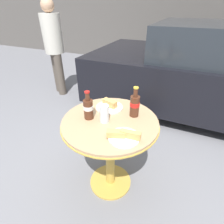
{
  "coord_description": "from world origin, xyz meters",
  "views": [
    {
      "loc": [
        0.45,
        -0.98,
        1.46
      ],
      "look_at": [
        0.0,
        0.04,
        0.77
      ],
      "focal_mm": 28.0,
      "sensor_mm": 36.0,
      "label": 1
    }
  ],
  "objects_px": {
    "pedestrian": "(54,45)",
    "cola_bottle_left": "(135,105)",
    "cola_bottle_right": "(88,108)",
    "lunch_plate_near": "(123,136)",
    "lunch_plate_far": "(109,106)",
    "bistro_table": "(110,137)",
    "drinking_glass": "(104,114)"
  },
  "relations": [
    {
      "from": "cola_bottle_right",
      "to": "lunch_plate_near",
      "type": "relative_size",
      "value": 1.01
    },
    {
      "from": "drinking_glass",
      "to": "lunch_plate_far",
      "type": "xyz_separation_m",
      "value": [
        -0.05,
        0.19,
        -0.04
      ]
    },
    {
      "from": "cola_bottle_left",
      "to": "lunch_plate_far",
      "type": "height_order",
      "value": "cola_bottle_left"
    },
    {
      "from": "cola_bottle_right",
      "to": "lunch_plate_far",
      "type": "distance_m",
      "value": 0.23
    },
    {
      "from": "drinking_glass",
      "to": "cola_bottle_right",
      "type": "bearing_deg",
      "value": -177.19
    },
    {
      "from": "bistro_table",
      "to": "cola_bottle_right",
      "type": "distance_m",
      "value": 0.3
    },
    {
      "from": "cola_bottle_right",
      "to": "drinking_glass",
      "type": "xyz_separation_m",
      "value": [
        0.13,
        0.01,
        -0.03
      ]
    },
    {
      "from": "cola_bottle_left",
      "to": "cola_bottle_right",
      "type": "relative_size",
      "value": 1.08
    },
    {
      "from": "bistro_table",
      "to": "cola_bottle_left",
      "type": "distance_m",
      "value": 0.33
    },
    {
      "from": "bistro_table",
      "to": "cola_bottle_right",
      "type": "xyz_separation_m",
      "value": [
        -0.16,
        -0.04,
        0.26
      ]
    },
    {
      "from": "drinking_glass",
      "to": "lunch_plate_far",
      "type": "bearing_deg",
      "value": 103.79
    },
    {
      "from": "cola_bottle_left",
      "to": "lunch_plate_far",
      "type": "relative_size",
      "value": 1.06
    },
    {
      "from": "cola_bottle_left",
      "to": "lunch_plate_far",
      "type": "xyz_separation_m",
      "value": [
        -0.22,
        0.03,
        -0.08
      ]
    },
    {
      "from": "bistro_table",
      "to": "drinking_glass",
      "type": "height_order",
      "value": "drinking_glass"
    },
    {
      "from": "drinking_glass",
      "to": "lunch_plate_far",
      "type": "height_order",
      "value": "drinking_glass"
    },
    {
      "from": "bistro_table",
      "to": "lunch_plate_near",
      "type": "distance_m",
      "value": 0.29
    },
    {
      "from": "drinking_glass",
      "to": "lunch_plate_near",
      "type": "relative_size",
      "value": 0.61
    },
    {
      "from": "lunch_plate_near",
      "to": "cola_bottle_right",
      "type": "bearing_deg",
      "value": 159.91
    },
    {
      "from": "bistro_table",
      "to": "drinking_glass",
      "type": "xyz_separation_m",
      "value": [
        -0.03,
        -0.03,
        0.23
      ]
    },
    {
      "from": "lunch_plate_near",
      "to": "pedestrian",
      "type": "relative_size",
      "value": 0.14
    },
    {
      "from": "lunch_plate_far",
      "to": "pedestrian",
      "type": "height_order",
      "value": "pedestrian"
    },
    {
      "from": "cola_bottle_left",
      "to": "cola_bottle_right",
      "type": "xyz_separation_m",
      "value": [
        -0.3,
        -0.17,
        -0.01
      ]
    },
    {
      "from": "cola_bottle_left",
      "to": "pedestrian",
      "type": "xyz_separation_m",
      "value": [
        -1.84,
        1.33,
        0.06
      ]
    },
    {
      "from": "lunch_plate_near",
      "to": "cola_bottle_left",
      "type": "bearing_deg",
      "value": 94.2
    },
    {
      "from": "lunch_plate_far",
      "to": "pedestrian",
      "type": "relative_size",
      "value": 0.14
    },
    {
      "from": "cola_bottle_right",
      "to": "drinking_glass",
      "type": "height_order",
      "value": "cola_bottle_right"
    },
    {
      "from": "pedestrian",
      "to": "cola_bottle_left",
      "type": "bearing_deg",
      "value": -35.79
    },
    {
      "from": "bistro_table",
      "to": "cola_bottle_left",
      "type": "relative_size",
      "value": 3.09
    },
    {
      "from": "drinking_glass",
      "to": "lunch_plate_far",
      "type": "relative_size",
      "value": 0.59
    },
    {
      "from": "cola_bottle_right",
      "to": "lunch_plate_far",
      "type": "bearing_deg",
      "value": 68.42
    },
    {
      "from": "cola_bottle_right",
      "to": "pedestrian",
      "type": "bearing_deg",
      "value": 135.81
    },
    {
      "from": "bistro_table",
      "to": "pedestrian",
      "type": "bearing_deg",
      "value": 139.31
    }
  ]
}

